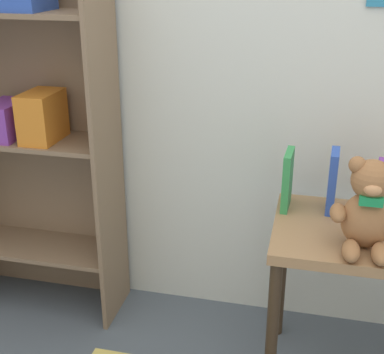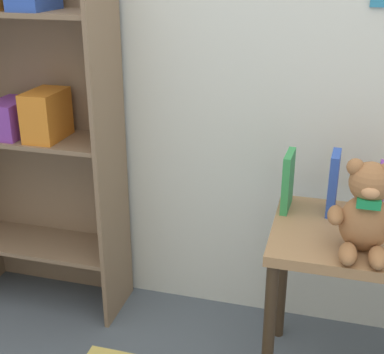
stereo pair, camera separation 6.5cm
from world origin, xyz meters
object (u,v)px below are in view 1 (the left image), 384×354
Objects in this scene: teddy_bear at (368,209)px; book_standing_blue at (332,181)px; book_standing_green at (287,180)px; book_standing_purple at (379,191)px; bookshelf_side at (31,113)px; display_table at (350,258)px.

book_standing_blue is (-0.10, 0.25, -0.02)m from teddy_bear.
book_standing_blue is (0.16, 0.01, 0.01)m from book_standing_green.
teddy_bear is at bearing -65.37° from book_standing_blue.
book_standing_purple is at bearing -0.23° from book_standing_green.
teddy_bear is (1.31, -0.36, -0.12)m from bookshelf_side.
teddy_bear reaches higher than display_table.
bookshelf_side is 1.35m from display_table.
bookshelf_side is at bearing 176.38° from book_standing_green.
book_standing_purple is at bearing -6.35° from book_standing_blue.
display_table is (1.28, -0.24, -0.36)m from bookshelf_side.
display_table is 2.97× the size of book_standing_green.
book_standing_purple reaches higher than display_table.
teddy_bear is at bearing -15.38° from bookshelf_side.
book_standing_green is 0.95× the size of book_standing_blue.
book_standing_green is (-0.23, 0.12, 0.22)m from display_table.
teddy_bear is 1.40× the size of book_standing_green.
teddy_bear is at bearing -40.84° from book_standing_green.
book_standing_blue is 1.10× the size of book_standing_purple.
display_table is at bearing -56.71° from book_standing_blue.
teddy_bear reaches higher than book_standing_purple.
display_table is 0.34m from book_standing_green.
book_standing_purple is (0.31, -0.02, -0.00)m from book_standing_green.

